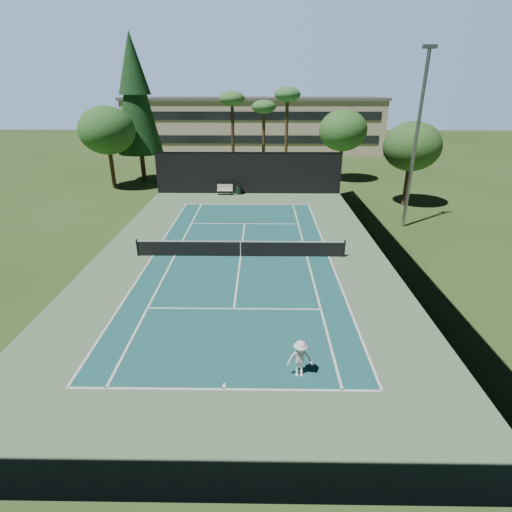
{
  "coord_description": "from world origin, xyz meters",
  "views": [
    {
      "loc": [
        1.27,
        -22.82,
        9.69
      ],
      "look_at": [
        1.0,
        -3.0,
        1.3
      ],
      "focal_mm": 28.0,
      "sensor_mm": 36.0,
      "label": 1
    }
  ],
  "objects": [
    {
      "name": "tennis_ball_a",
      "position": [
        -2.05,
        -10.81,
        0.03
      ],
      "size": [
        0.06,
        0.06,
        0.06
      ],
      "primitive_type": "sphere",
      "color": "#B8D931",
      "rests_on": "ground"
    },
    {
      "name": "light_pole",
      "position": [
        12.0,
        6.0,
        6.46
      ],
      "size": [
        0.9,
        0.25,
        12.22
      ],
      "color": "gray",
      "rests_on": "ground"
    },
    {
      "name": "tennis_net",
      "position": [
        0.0,
        0.0,
        0.56
      ],
      "size": [
        12.9,
        0.1,
        1.1
      ],
      "color": "black",
      "rests_on": "ground"
    },
    {
      "name": "decid_tree_c",
      "position": [
        -14.0,
        18.0,
        5.76
      ],
      "size": [
        5.44,
        5.44,
        8.09
      ],
      "color": "#4F3422",
      "rests_on": "ground"
    },
    {
      "name": "tennis_ball_d",
      "position": [
        -2.34,
        4.0,
        0.03
      ],
      "size": [
        0.06,
        0.06,
        0.06
      ],
      "primitive_type": "sphere",
      "color": "#D8F237",
      "rests_on": "ground"
    },
    {
      "name": "tennis_ball_b",
      "position": [
        -0.6,
        1.44,
        0.04
      ],
      "size": [
        0.08,
        0.08,
        0.08
      ],
      "primitive_type": "sphere",
      "color": "#B7D530",
      "rests_on": "ground"
    },
    {
      "name": "palm_a",
      "position": [
        -2.0,
        24.0,
        8.19
      ],
      "size": [
        2.8,
        2.8,
        9.32
      ],
      "color": "#3F2C1B",
      "rests_on": "ground"
    },
    {
      "name": "court_lines",
      "position": [
        0.0,
        0.0,
        0.02
      ],
      "size": [
        11.07,
        23.87,
        0.01
      ],
      "color": "white",
      "rests_on": "ground"
    },
    {
      "name": "decid_tree_b",
      "position": [
        14.0,
        12.0,
        5.08
      ],
      "size": [
        4.8,
        4.8,
        7.14
      ],
      "color": "#4C3020",
      "rests_on": "ground"
    },
    {
      "name": "player",
      "position": [
        2.69,
        -11.08,
        0.73
      ],
      "size": [
        0.96,
        0.57,
        1.46
      ],
      "primitive_type": "imported",
      "rotation": [
        0.0,
        0.0,
        0.03
      ],
      "color": "white",
      "rests_on": "ground"
    },
    {
      "name": "trash_bin",
      "position": [
        -0.96,
        15.61,
        0.48
      ],
      "size": [
        0.56,
        0.56,
        0.95
      ],
      "color": "black",
      "rests_on": "ground"
    },
    {
      "name": "palm_b",
      "position": [
        1.5,
        26.0,
        7.36
      ],
      "size": [
        2.8,
        2.8,
        8.42
      ],
      "color": "#4C3820",
      "rests_on": "ground"
    },
    {
      "name": "campus_building",
      "position": [
        0.0,
        45.98,
        4.21
      ],
      "size": [
        40.5,
        12.5,
        8.3
      ],
      "color": "beige",
      "rests_on": "ground"
    },
    {
      "name": "tennis_ball_c",
      "position": [
        -0.82,
        3.82,
        0.03
      ],
      "size": [
        0.06,
        0.06,
        0.06
      ],
      "primitive_type": "sphere",
      "color": "#B8DB31",
      "rests_on": "ground"
    },
    {
      "name": "apron_slab",
      "position": [
        0.0,
        0.0,
        0.01
      ],
      "size": [
        18.0,
        32.0,
        0.01
      ],
      "primitive_type": "cube",
      "color": "#597A55",
      "rests_on": "ground"
    },
    {
      "name": "court_surface",
      "position": [
        0.0,
        0.0,
        0.01
      ],
      "size": [
        10.97,
        23.77,
        0.01
      ],
      "primitive_type": "cube",
      "color": "#1B5757",
      "rests_on": "ground"
    },
    {
      "name": "park_bench",
      "position": [
        -2.29,
        15.44,
        0.55
      ],
      "size": [
        1.5,
        0.45,
        1.02
      ],
      "color": "beige",
      "rests_on": "ground"
    },
    {
      "name": "fence",
      "position": [
        0.0,
        0.06,
        2.01
      ],
      "size": [
        18.04,
        32.05,
        4.03
      ],
      "color": "black",
      "rests_on": "ground"
    },
    {
      "name": "palm_c",
      "position": [
        4.0,
        23.0,
        8.6
      ],
      "size": [
        2.8,
        2.8,
        9.77
      ],
      "color": "#4B3720",
      "rests_on": "ground"
    },
    {
      "name": "decid_tree_a",
      "position": [
        10.0,
        22.0,
        5.42
      ],
      "size": [
        5.12,
        5.12,
        7.62
      ],
      "color": "#49361F",
      "rests_on": "ground"
    },
    {
      "name": "pine_tree",
      "position": [
        -12.0,
        22.0,
        9.55
      ],
      "size": [
        4.8,
        4.8,
        15.0
      ],
      "color": "#472E1E",
      "rests_on": "ground"
    },
    {
      "name": "ground",
      "position": [
        0.0,
        0.0,
        0.0
      ],
      "size": [
        160.0,
        160.0,
        0.0
      ],
      "primitive_type": "plane",
      "color": "#2D481B",
      "rests_on": "ground"
    }
  ]
}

